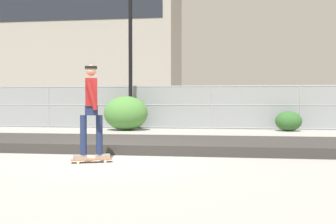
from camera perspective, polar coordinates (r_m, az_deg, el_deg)
name	(u,v)px	position (r m, az deg, el deg)	size (l,w,h in m)	color
ground_plane	(110,160)	(8.32, -8.34, -6.81)	(120.00, 120.00, 0.00)	gray
gravel_berm	(132,144)	(10.26, -5.14, -4.53)	(13.22, 2.73, 0.23)	#33302D
skateboard	(92,160)	(8.03, -10.90, -6.72)	(0.82, 0.47, 0.07)	#9E5B33
skater	(91,105)	(7.94, -10.94, 0.95)	(0.71, 0.62, 1.85)	gray
chain_fence	(169,107)	(17.01, 0.12, 0.72)	(18.18, 0.06, 1.85)	gray
street_lamp	(130,21)	(17.00, -5.42, 12.86)	(0.44, 0.44, 7.33)	black
parked_car_near	(78,108)	(20.61, -12.71, 0.60)	(4.44, 2.03, 1.66)	silver
library_building	(88,36)	(47.67, -11.42, 10.61)	(20.74, 10.26, 17.23)	gray
shrub_left	(126,113)	(16.24, -6.06, -0.18)	(1.80, 1.47, 1.39)	#477F38
shrub_center	(289,121)	(16.41, 16.89, -1.26)	(1.03, 0.84, 0.79)	#2D5B28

